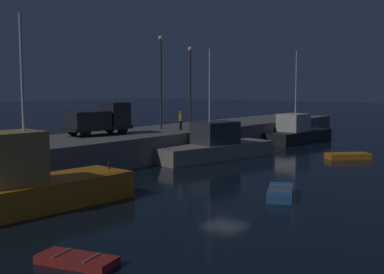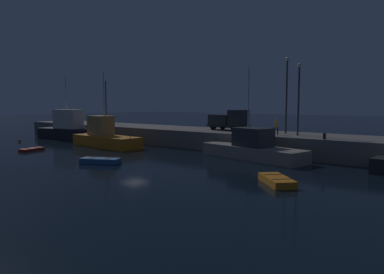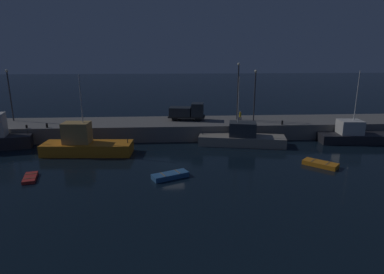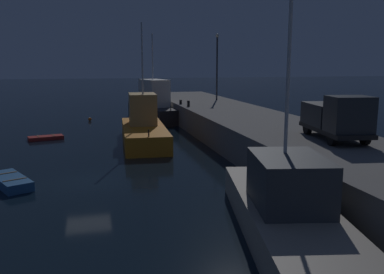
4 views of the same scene
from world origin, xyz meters
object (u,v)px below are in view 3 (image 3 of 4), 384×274
Objects in this scene: rowboat_white_mid at (170,175)px; dockworker at (240,116)px; fishing_boat_orange at (242,137)px; dinghy_red_small at (30,178)px; lamp_post_west at (10,91)px; lamp_post_east at (238,87)px; lamp_post_central at (255,92)px; dinghy_orange_near at (320,164)px; fishing_boat_blue at (353,135)px; utility_truck at (188,112)px; fishing_boat_white at (85,144)px; bollard_west at (27,127)px; bollard_central at (47,125)px; bollard_east at (282,123)px.

dockworker reaches higher than rowboat_white_mid.
fishing_boat_orange reaches higher than dinghy_red_small.
lamp_post_east is (34.66, -1.08, 0.48)m from lamp_post_west.
rowboat_white_mid is 21.80m from lamp_post_central.
dinghy_orange_near is 0.95× the size of rowboat_white_mid.
fishing_boat_blue is 24.31m from utility_truck.
bollard_west is at bearing 150.38° from fishing_boat_white.
bollard_central is 1.06× the size of bollard_east.
utility_truck is (-9.95, 1.73, -3.23)m from lamp_post_central.
dockworker reaches higher than bollard_east.
rowboat_white_mid is 22.50m from bollard_central.
dockworker is at bearing 82.56° from fishing_boat_orange.
lamp_post_central is at bearing -39.38° from lamp_post_east.
lamp_post_central is 4.40× the size of dockworker.
fishing_boat_orange is at bearing -4.55° from bollard_west.
fishing_boat_white is 20.85m from fishing_boat_orange.
dinghy_orange_near is 0.48× the size of lamp_post_central.
fishing_boat_blue is 17.95m from lamp_post_east.
lamp_post_east reaches higher than utility_truck.
lamp_post_west is at bearing 143.21° from bollard_central.
lamp_post_east is 31.12m from bollard_west.
rowboat_white_mid is at bearing -155.43° from fishing_boat_blue.
dinghy_red_small is at bearing -133.81° from utility_truck.
lamp_post_east is 1.13× the size of lamp_post_central.
lamp_post_central is at bearing 60.39° from fishing_boat_orange.
bollard_west is (-36.97, 11.48, 2.24)m from dinghy_orange_near.
bollard_west is at bearing 113.01° from dinghy_red_small.
bollard_central reaches higher than rowboat_white_mid.
bollard_central is at bearing 140.56° from rowboat_white_mid.
fishing_boat_orange is 10.06m from utility_truck.
bollard_east is at bearing 11.20° from fishing_boat_white.
rowboat_white_mid is 1.27× the size of dinghy_red_small.
bollard_central is at bearing 4.82° from bollard_west.
fishing_boat_blue is 15.27m from lamp_post_central.
fishing_boat_orange reaches higher than utility_truck.
fishing_boat_orange is 1.57× the size of lamp_post_central.
lamp_post_west reaches higher than utility_truck.
fishing_boat_orange is 26.58m from dinghy_red_small.
lamp_post_central reaches higher than bollard_west.
fishing_boat_blue is at bearing -18.86° from lamp_post_central.
dockworker is 27.79m from bollard_central.
utility_truck is at bearing 137.36° from fishing_boat_orange.
rowboat_white_mid is (-26.07, -11.92, -0.83)m from fishing_boat_blue.
lamp_post_central is (26.92, 15.97, 6.64)m from dinghy_red_small.
rowboat_white_mid is at bearing -38.70° from lamp_post_west.
dockworker is at bearing 163.57° from bollard_east.
lamp_post_east is 2.88m from lamp_post_central.
dockworker is 3.01× the size of bollard_east.
lamp_post_west is at bearing 175.53° from lamp_post_central.
lamp_post_east is 18.36× the size of bollard_west.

